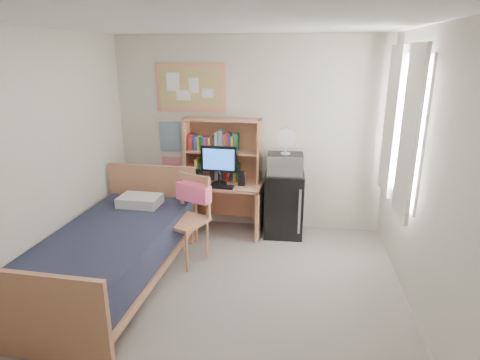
# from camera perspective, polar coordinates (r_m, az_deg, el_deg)

# --- Properties ---
(floor) EXTENTS (3.60, 4.20, 0.02)m
(floor) POSITION_cam_1_polar(r_m,az_deg,el_deg) (4.04, -2.53, -18.17)
(floor) COLOR gray
(floor) RESTS_ON ground
(ceiling) EXTENTS (3.60, 4.20, 0.02)m
(ceiling) POSITION_cam_1_polar(r_m,az_deg,el_deg) (3.30, -3.17, 21.89)
(ceiling) COLOR white
(ceiling) RESTS_ON wall_back
(wall_back) EXTENTS (3.60, 0.04, 2.60)m
(wall_back) POSITION_cam_1_polar(r_m,az_deg,el_deg) (5.47, 1.24, 6.42)
(wall_back) COLOR beige
(wall_back) RESTS_ON floor
(wall_front) EXTENTS (3.60, 0.04, 2.60)m
(wall_front) POSITION_cam_1_polar(r_m,az_deg,el_deg) (1.66, -17.37, -22.45)
(wall_front) COLOR beige
(wall_front) RESTS_ON floor
(wall_left) EXTENTS (0.04, 4.20, 2.60)m
(wall_left) POSITION_cam_1_polar(r_m,az_deg,el_deg) (4.17, -27.95, 0.87)
(wall_left) COLOR beige
(wall_left) RESTS_ON floor
(wall_right) EXTENTS (0.04, 4.20, 2.60)m
(wall_right) POSITION_cam_1_polar(r_m,az_deg,el_deg) (3.59, 26.68, -1.34)
(wall_right) COLOR beige
(wall_right) RESTS_ON floor
(window_unit) EXTENTS (0.10, 1.40, 1.70)m
(window_unit) POSITION_cam_1_polar(r_m,az_deg,el_deg) (4.63, 22.07, 6.94)
(window_unit) COLOR white
(window_unit) RESTS_ON wall_right
(curtain_left) EXTENTS (0.04, 0.55, 1.70)m
(curtain_left) POSITION_cam_1_polar(r_m,az_deg,el_deg) (4.24, 22.92, 5.98)
(curtain_left) COLOR white
(curtain_left) RESTS_ON wall_right
(curtain_right) EXTENTS (0.04, 0.55, 1.70)m
(curtain_right) POSITION_cam_1_polar(r_m,az_deg,el_deg) (5.01, 20.68, 7.79)
(curtain_right) COLOR white
(curtain_right) RESTS_ON wall_right
(bulletin_board) EXTENTS (0.94, 0.03, 0.64)m
(bulletin_board) POSITION_cam_1_polar(r_m,az_deg,el_deg) (5.51, -7.03, 12.89)
(bulletin_board) COLOR tan
(bulletin_board) RESTS_ON wall_back
(poster_wave) EXTENTS (0.30, 0.01, 0.42)m
(poster_wave) POSITION_cam_1_polar(r_m,az_deg,el_deg) (5.70, -9.90, 6.10)
(poster_wave) COLOR #215687
(poster_wave) RESTS_ON wall_back
(poster_japan) EXTENTS (0.28, 0.01, 0.36)m
(poster_japan) POSITION_cam_1_polar(r_m,az_deg,el_deg) (5.80, -9.66, 1.55)
(poster_japan) COLOR red
(poster_japan) RESTS_ON wall_back
(desk) EXTENTS (1.16, 0.64, 0.70)m
(desk) POSITION_cam_1_polar(r_m,az_deg,el_deg) (5.49, -2.74, -3.86)
(desk) COLOR tan
(desk) RESTS_ON floor
(desk_chair) EXTENTS (0.68, 0.68, 1.03)m
(desk_chair) POSITION_cam_1_polar(r_m,az_deg,el_deg) (4.69, -8.03, -5.70)
(desk_chair) COLOR tan
(desk_chair) RESTS_ON floor
(mini_fridge) EXTENTS (0.52, 0.52, 0.86)m
(mini_fridge) POSITION_cam_1_polar(r_m,az_deg,el_deg) (5.41, 6.24, -3.40)
(mini_fridge) COLOR black
(mini_fridge) RESTS_ON floor
(bed) EXTENTS (1.23, 2.29, 0.61)m
(bed) POSITION_cam_1_polar(r_m,az_deg,el_deg) (4.48, -17.67, -10.49)
(bed) COLOR #1B1D31
(bed) RESTS_ON floor
(hutch) EXTENTS (1.04, 0.33, 0.84)m
(hutch) POSITION_cam_1_polar(r_m,az_deg,el_deg) (5.41, -2.46, 4.34)
(hutch) COLOR tan
(hutch) RESTS_ON desk
(monitor) EXTENTS (0.48, 0.07, 0.51)m
(monitor) POSITION_cam_1_polar(r_m,az_deg,el_deg) (5.25, -3.00, 2.08)
(monitor) COLOR black
(monitor) RESTS_ON desk
(keyboard) EXTENTS (0.45, 0.17, 0.02)m
(keyboard) POSITION_cam_1_polar(r_m,az_deg,el_deg) (5.19, -3.35, -0.92)
(keyboard) COLOR black
(keyboard) RESTS_ON desk
(speaker_left) EXTENTS (0.08, 0.08, 0.18)m
(speaker_left) POSITION_cam_1_polar(r_m,az_deg,el_deg) (5.38, -6.06, 0.53)
(speaker_left) COLOR black
(speaker_left) RESTS_ON desk
(speaker_right) EXTENTS (0.08, 0.08, 0.18)m
(speaker_right) POSITION_cam_1_polar(r_m,az_deg,el_deg) (5.23, 0.21, 0.18)
(speaker_right) COLOR black
(speaker_right) RESTS_ON desk
(water_bottle) EXTENTS (0.07, 0.07, 0.23)m
(water_bottle) POSITION_cam_1_polar(r_m,az_deg,el_deg) (5.39, -8.02, 0.79)
(water_bottle) COLOR white
(water_bottle) RESTS_ON desk
(hoodie) EXTENTS (0.45, 0.30, 0.21)m
(hoodie) POSITION_cam_1_polar(r_m,az_deg,el_deg) (4.73, -6.61, -1.76)
(hoodie) COLOR #FF6192
(hoodie) RESTS_ON desk_chair
(microwave) EXTENTS (0.46, 0.35, 0.26)m
(microwave) POSITION_cam_1_polar(r_m,az_deg,el_deg) (5.22, 6.44, 2.30)
(microwave) COLOR silver
(microwave) RESTS_ON mini_fridge
(desk_fan) EXTENTS (0.25, 0.25, 0.31)m
(desk_fan) POSITION_cam_1_polar(r_m,az_deg,el_deg) (5.15, 6.55, 5.37)
(desk_fan) COLOR white
(desk_fan) RESTS_ON microwave
(pillow) EXTENTS (0.50, 0.36, 0.12)m
(pillow) POSITION_cam_1_polar(r_m,az_deg,el_deg) (4.94, -14.04, -2.87)
(pillow) COLOR white
(pillow) RESTS_ON bed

